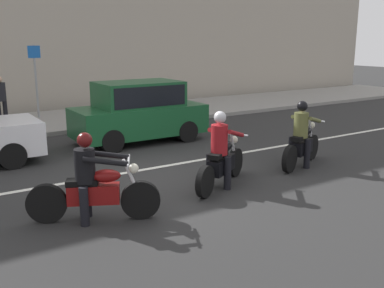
{
  "coord_description": "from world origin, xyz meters",
  "views": [
    {
      "loc": [
        -4.54,
        -8.16,
        3.0
      ],
      "look_at": [
        0.3,
        -0.6,
        0.87
      ],
      "focal_mm": 41.52,
      "sensor_mm": 36.0,
      "label": 1
    }
  ],
  "objects_px": {
    "parked_hatchback_forest_green": "(139,111)",
    "street_sign_post": "(36,74)",
    "pedestrian_bystander": "(1,98)",
    "motorcycle_with_rider_crimson": "(221,156)",
    "motorcycle_with_rider_olive": "(302,139)",
    "motorcycle_with_rider_black_leather": "(93,185)"
  },
  "relations": [
    {
      "from": "parked_hatchback_forest_green",
      "to": "motorcycle_with_rider_crimson",
      "type": "bearing_deg",
      "value": -94.79
    },
    {
      "from": "parked_hatchback_forest_green",
      "to": "pedestrian_bystander",
      "type": "bearing_deg",
      "value": 131.82
    },
    {
      "from": "parked_hatchback_forest_green",
      "to": "street_sign_post",
      "type": "relative_size",
      "value": 1.45
    },
    {
      "from": "motorcycle_with_rider_crimson",
      "to": "pedestrian_bystander",
      "type": "xyz_separation_m",
      "value": [
        -2.79,
        8.18,
        0.5
      ]
    },
    {
      "from": "street_sign_post",
      "to": "pedestrian_bystander",
      "type": "height_order",
      "value": "street_sign_post"
    },
    {
      "from": "motorcycle_with_rider_olive",
      "to": "street_sign_post",
      "type": "height_order",
      "value": "street_sign_post"
    },
    {
      "from": "motorcycle_with_rider_black_leather",
      "to": "motorcycle_with_rider_olive",
      "type": "height_order",
      "value": "motorcycle_with_rider_olive"
    },
    {
      "from": "motorcycle_with_rider_olive",
      "to": "parked_hatchback_forest_green",
      "type": "distance_m",
      "value": 4.93
    },
    {
      "from": "motorcycle_with_rider_olive",
      "to": "parked_hatchback_forest_green",
      "type": "xyz_separation_m",
      "value": [
        -2.16,
        4.42,
        0.28
      ]
    },
    {
      "from": "motorcycle_with_rider_crimson",
      "to": "street_sign_post",
      "type": "distance_m",
      "value": 9.91
    },
    {
      "from": "pedestrian_bystander",
      "to": "motorcycle_with_rider_crimson",
      "type": "bearing_deg",
      "value": -71.13
    },
    {
      "from": "parked_hatchback_forest_green",
      "to": "street_sign_post",
      "type": "xyz_separation_m",
      "value": [
        -1.66,
        5.15,
        0.81
      ]
    },
    {
      "from": "pedestrian_bystander",
      "to": "street_sign_post",
      "type": "bearing_deg",
      "value": 46.29
    },
    {
      "from": "motorcycle_with_rider_black_leather",
      "to": "pedestrian_bystander",
      "type": "height_order",
      "value": "pedestrian_bystander"
    },
    {
      "from": "motorcycle_with_rider_black_leather",
      "to": "street_sign_post",
      "type": "xyz_separation_m",
      "value": [
        1.61,
        10.08,
        1.12
      ]
    },
    {
      "from": "motorcycle_with_rider_crimson",
      "to": "motorcycle_with_rider_olive",
      "type": "distance_m",
      "value": 2.55
    },
    {
      "from": "motorcycle_with_rider_black_leather",
      "to": "motorcycle_with_rider_crimson",
      "type": "bearing_deg",
      "value": 6.14
    },
    {
      "from": "motorcycle_with_rider_crimson",
      "to": "street_sign_post",
      "type": "bearing_deg",
      "value": 97.4
    },
    {
      "from": "motorcycle_with_rider_crimson",
      "to": "motorcycle_with_rider_olive",
      "type": "xyz_separation_m",
      "value": [
        2.54,
        0.2,
        0.0
      ]
    },
    {
      "from": "motorcycle_with_rider_black_leather",
      "to": "pedestrian_bystander",
      "type": "relative_size",
      "value": 1.2
    },
    {
      "from": "street_sign_post",
      "to": "pedestrian_bystander",
      "type": "distance_m",
      "value": 2.29
    },
    {
      "from": "motorcycle_with_rider_crimson",
      "to": "pedestrian_bystander",
      "type": "relative_size",
      "value": 1.14
    }
  ]
}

